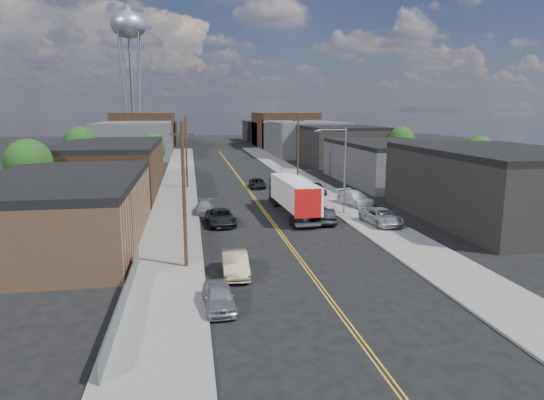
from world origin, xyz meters
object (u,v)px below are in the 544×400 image
object	(u,v)px
car_right_lot_c	(317,188)
car_ahead_truck	(257,183)
car_left_b	(235,264)
car_left_d	(204,207)
semi_truck	(292,194)
car_right_lot_b	(355,198)
car_left_c	(221,217)
water_tower	(129,30)
car_right_lot_a	(381,217)
car_right_oncoming	(326,216)
car_left_a	(219,297)

from	to	relation	value
car_right_lot_c	car_ahead_truck	distance (m)	9.79
car_left_b	car_left_d	world-z (taller)	car_left_b
car_left_d	car_ahead_truck	xyz separation A→B (m)	(7.90, 16.07, -0.00)
semi_truck	car_left_d	size ratio (longest dim) A/B	3.30
car_right_lot_b	car_left_c	bearing A→B (deg)	-171.15
car_right_lot_c	car_right_lot_b	bearing A→B (deg)	-74.67
water_tower	car_right_lot_a	xyz separation A→B (m)	(31.87, -90.54, -29.74)
car_right_oncoming	car_ahead_truck	distance (m)	22.84
water_tower	car_right_lot_c	distance (m)	84.56
car_ahead_truck	car_right_oncoming	bearing A→B (deg)	-78.01
car_left_b	car_right_oncoming	xyz separation A→B (m)	(10.00, 13.41, -0.06)
semi_truck	car_left_c	size ratio (longest dim) A/B	2.73
car_ahead_truck	car_left_b	bearing A→B (deg)	-97.07
water_tower	car_left_a	xyz separation A→B (m)	(15.60, -107.37, -29.94)
car_left_b	car_right_lot_a	xyz separation A→B (m)	(14.87, 11.46, 0.13)
car_left_a	car_left_d	size ratio (longest dim) A/B	0.93
semi_truck	car_left_d	bearing A→B (deg)	166.80
water_tower	car_ahead_truck	bearing A→B (deg)	-70.41
semi_truck	car_right_lot_a	bearing A→B (deg)	-45.73
car_right_oncoming	car_left_d	bearing A→B (deg)	-22.56
water_tower	car_left_b	bearing A→B (deg)	-80.54
car_left_a	car_right_lot_c	bearing A→B (deg)	63.86
car_right_lot_a	car_right_lot_c	world-z (taller)	car_right_lot_a
semi_truck	car_ahead_truck	distance (m)	17.86
car_left_b	car_right_lot_b	world-z (taller)	car_right_lot_b
water_tower	car_left_c	distance (m)	94.08
water_tower	car_left_c	world-z (taller)	water_tower
car_left_d	semi_truck	bearing A→B (deg)	-5.66
car_left_d	car_right_lot_b	bearing A→B (deg)	8.46
water_tower	car_right_lot_a	bearing A→B (deg)	-70.61
car_left_b	car_left_c	xyz separation A→B (m)	(0.00, 14.43, -0.03)
car_left_a	car_left_c	distance (m)	19.85
car_left_b	car_right_oncoming	bearing A→B (deg)	54.70
car_ahead_truck	car_left_c	bearing A→B (deg)	-103.61
water_tower	car_ahead_truck	size ratio (longest dim) A/B	7.98
car_left_d	car_right_lot_b	size ratio (longest dim) A/B	0.81
semi_truck	car_right_lot_b	bearing A→B (deg)	16.43
water_tower	semi_truck	distance (m)	91.86
car_right_lot_a	semi_truck	bearing A→B (deg)	131.34
car_right_oncoming	car_ahead_truck	bearing A→B (deg)	-74.03
car_left_c	car_left_d	size ratio (longest dim) A/B	1.21
car_right_lot_c	water_tower	bearing A→B (deg)	110.79
car_left_b	car_left_c	world-z (taller)	car_left_b
car_left_a	car_right_oncoming	world-z (taller)	car_right_oncoming
car_right_oncoming	car_right_lot_b	bearing A→B (deg)	-119.43
car_right_oncoming	water_tower	bearing A→B (deg)	-65.90
car_right_lot_a	car_ahead_truck	xyz separation A→B (m)	(-8.37, 24.52, -0.26)
car_left_c	car_right_lot_a	xyz separation A→B (m)	(14.87, -2.97, 0.16)
semi_truck	car_ahead_truck	world-z (taller)	semi_truck
car_left_b	car_ahead_truck	distance (m)	36.56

